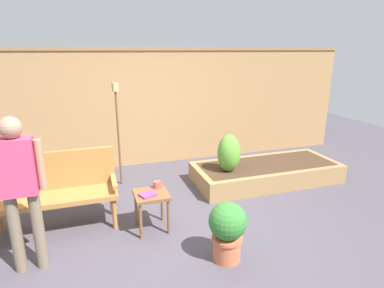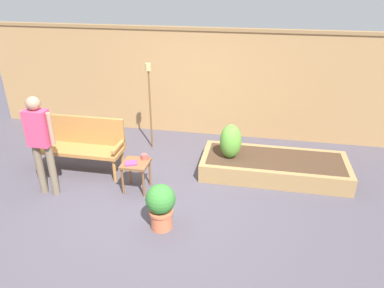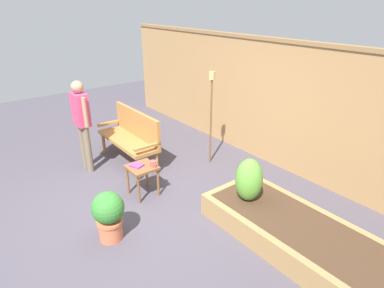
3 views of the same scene
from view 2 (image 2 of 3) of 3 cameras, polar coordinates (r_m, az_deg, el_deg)
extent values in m
plane|color=#47424C|center=(5.51, -6.34, -8.64)|extent=(14.00, 14.00, 0.00)
cube|color=#A37A4C|center=(7.36, -0.85, 9.57)|extent=(8.40, 0.10, 2.10)
cube|color=olive|center=(7.14, -0.91, 17.92)|extent=(8.40, 0.14, 0.06)
cylinder|color=#A87038|center=(6.22, -11.00, -2.56)|extent=(0.06, 0.06, 0.40)
cylinder|color=#A87038|center=(5.93, -12.24, -4.17)|extent=(0.06, 0.06, 0.40)
cylinder|color=#A87038|center=(6.79, -21.43, -1.43)|extent=(0.06, 0.06, 0.40)
cylinder|color=#A87038|center=(6.53, -23.01, -2.83)|extent=(0.06, 0.06, 0.40)
cube|color=#A87038|center=(6.24, -17.42, -0.85)|extent=(1.44, 0.48, 0.06)
cube|color=#A87038|center=(6.30, -16.89, 2.18)|extent=(1.44, 0.06, 0.48)
cube|color=#A87038|center=(6.53, -22.94, 0.71)|extent=(0.06, 0.48, 0.04)
cube|color=#A87038|center=(5.90, -11.64, -0.31)|extent=(0.06, 0.48, 0.04)
cylinder|color=brown|center=(5.73, -6.71, -4.59)|extent=(0.04, 0.04, 0.44)
cylinder|color=brown|center=(5.46, -7.72, -6.29)|extent=(0.04, 0.04, 0.44)
cylinder|color=brown|center=(5.83, -9.82, -4.25)|extent=(0.04, 0.04, 0.44)
cylinder|color=brown|center=(5.57, -10.97, -5.90)|extent=(0.04, 0.04, 0.44)
cube|color=brown|center=(5.53, -8.97, -3.10)|extent=(0.40, 0.40, 0.04)
cylinder|color=#CC4C47|center=(5.58, -7.61, -2.01)|extent=(0.09, 0.09, 0.08)
torus|color=#CC4C47|center=(5.56, -7.10, -2.06)|extent=(0.06, 0.01, 0.06)
cube|color=#7F3875|center=(5.48, -9.67, -3.03)|extent=(0.22, 0.20, 0.02)
cylinder|color=#C66642|center=(4.89, -4.87, -11.92)|extent=(0.29, 0.29, 0.24)
cylinder|color=#C66642|center=(4.80, -4.93, -10.64)|extent=(0.32, 0.32, 0.04)
sphere|color=#33752D|center=(4.69, -5.02, -8.72)|extent=(0.39, 0.39, 0.39)
cube|color=#997547|center=(5.78, 12.94, -5.66)|extent=(2.40, 0.09, 0.30)
cube|color=#997547|center=(6.58, 12.83, -1.60)|extent=(2.40, 0.09, 0.30)
cube|color=#997547|center=(6.22, 2.21, -2.60)|extent=(0.09, 0.82, 0.30)
cube|color=#997547|center=(6.34, 23.35, -4.26)|extent=(0.09, 0.82, 0.30)
cube|color=#422D1E|center=(6.17, 12.88, -3.50)|extent=(2.22, 0.82, 0.30)
cylinder|color=brown|center=(6.01, 6.06, -1.83)|extent=(0.04, 0.04, 0.06)
ellipsoid|color=#569333|center=(5.90, 6.18, 0.44)|extent=(0.35, 0.35, 0.59)
cylinder|color=brown|center=(6.77, -6.63, 5.31)|extent=(0.03, 0.03, 1.51)
cylinder|color=tan|center=(6.53, -6.99, 12.08)|extent=(0.10, 0.10, 0.13)
cylinder|color=#70604C|center=(5.78, -21.34, -3.89)|extent=(0.11, 0.11, 0.82)
cylinder|color=#70604C|center=(5.89, -23.00, -3.67)|extent=(0.11, 0.11, 0.82)
cube|color=#D13D66|center=(5.55, -23.32, 2.36)|extent=(0.32, 0.20, 0.54)
cylinder|color=#9E755B|center=(5.45, -21.57, 2.23)|extent=(0.07, 0.07, 0.49)
cylinder|color=#9E755B|center=(5.67, -25.01, 2.48)|extent=(0.07, 0.07, 0.49)
sphere|color=#9E755B|center=(5.43, -24.00, 5.94)|extent=(0.20, 0.20, 0.20)
camera|label=1|loc=(2.79, -49.88, -4.39)|focal=29.84mm
camera|label=3|loc=(3.25, 50.80, 9.85)|focal=30.60mm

